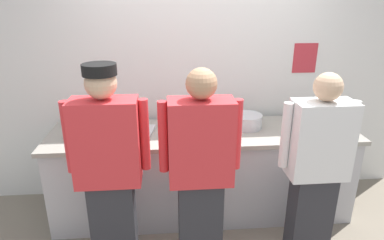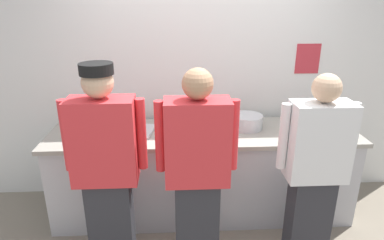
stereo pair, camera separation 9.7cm
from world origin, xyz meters
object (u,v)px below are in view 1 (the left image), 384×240
(plate_stack_front, at_px, (78,134))
(squeeze_bottle_primary, at_px, (299,120))
(chefs_knife, at_px, (179,137))
(chef_center, at_px, (201,172))
(chef_far_right, at_px, (316,167))
(ramekin_red_sauce, at_px, (314,132))
(chef_near_left, at_px, (109,170))
(mixing_bowl_steel, at_px, (246,121))
(deli_cup, at_px, (223,129))
(plate_stack_rear, at_px, (202,124))
(ramekin_orange_sauce, at_px, (323,126))
(sheet_tray, at_px, (127,131))

(plate_stack_front, distance_m, squeeze_bottle_primary, 2.07)
(chefs_knife, bearing_deg, plate_stack_front, 173.61)
(chef_center, height_order, squeeze_bottle_primary, chef_center)
(chef_far_right, distance_m, squeeze_bottle_primary, 0.70)
(chefs_knife, bearing_deg, ramekin_red_sauce, -1.62)
(chef_center, bearing_deg, ramekin_red_sauce, 27.28)
(chef_center, relative_size, chefs_knife, 6.00)
(chef_near_left, distance_m, mixing_bowl_steel, 1.44)
(chef_near_left, bearing_deg, plate_stack_front, 118.96)
(squeeze_bottle_primary, height_order, chefs_knife, squeeze_bottle_primary)
(mixing_bowl_steel, height_order, deli_cup, mixing_bowl_steel)
(plate_stack_rear, height_order, chefs_knife, plate_stack_rear)
(chef_center, relative_size, squeeze_bottle_primary, 8.46)
(deli_cup, bearing_deg, squeeze_bottle_primary, 3.04)
(chef_far_right, relative_size, ramekin_orange_sauce, 19.21)
(mixing_bowl_steel, distance_m, ramekin_orange_sauce, 0.75)
(mixing_bowl_steel, xyz_separation_m, sheet_tray, (-1.15, -0.04, -0.05))
(chef_near_left, xyz_separation_m, chef_far_right, (1.58, 0.01, -0.06))
(plate_stack_rear, distance_m, squeeze_bottle_primary, 0.94)
(mixing_bowl_steel, distance_m, ramekin_red_sauce, 0.63)
(plate_stack_front, xyz_separation_m, sheet_tray, (0.43, 0.07, -0.01))
(chef_far_right, distance_m, plate_stack_front, 2.07)
(ramekin_red_sauce, bearing_deg, plate_stack_rear, 164.45)
(squeeze_bottle_primary, relative_size, ramekin_red_sauce, 1.97)
(chef_far_right, xyz_separation_m, mixing_bowl_steel, (-0.37, 0.77, 0.11))
(plate_stack_rear, distance_m, chefs_knife, 0.34)
(squeeze_bottle_primary, height_order, ramekin_orange_sauce, squeeze_bottle_primary)
(squeeze_bottle_primary, xyz_separation_m, deli_cup, (-0.74, -0.04, -0.05))
(ramekin_red_sauce, distance_m, chefs_knife, 1.26)
(sheet_tray, bearing_deg, deli_cup, -6.06)
(plate_stack_front, relative_size, plate_stack_rear, 1.14)
(plate_stack_rear, distance_m, deli_cup, 0.25)
(deli_cup, distance_m, chefs_knife, 0.43)
(plate_stack_rear, relative_size, ramekin_orange_sauce, 2.50)
(mixing_bowl_steel, height_order, ramekin_orange_sauce, mixing_bowl_steel)
(plate_stack_front, bearing_deg, sheet_tray, 8.64)
(plate_stack_rear, bearing_deg, ramekin_red_sauce, -15.55)
(chef_center, height_order, ramekin_red_sauce, chef_center)
(plate_stack_rear, xyz_separation_m, squeeze_bottle_primary, (0.92, -0.14, 0.06))
(plate_stack_front, xyz_separation_m, ramekin_orange_sauce, (2.32, 0.02, 0.00))
(sheet_tray, height_order, deli_cup, deli_cup)
(ramekin_red_sauce, bearing_deg, plate_stack_front, 176.37)
(chef_center, xyz_separation_m, squeeze_bottle_primary, (1.03, 0.73, 0.11))
(chefs_knife, bearing_deg, squeeze_bottle_primary, 5.54)
(mixing_bowl_steel, bearing_deg, plate_stack_front, -176.28)
(plate_stack_rear, height_order, sheet_tray, plate_stack_rear)
(chef_near_left, relative_size, mixing_bowl_steel, 5.59)
(ramekin_orange_sauce, bearing_deg, deli_cup, -177.45)
(chef_center, bearing_deg, chef_near_left, 176.61)
(chef_center, distance_m, plate_stack_front, 1.27)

